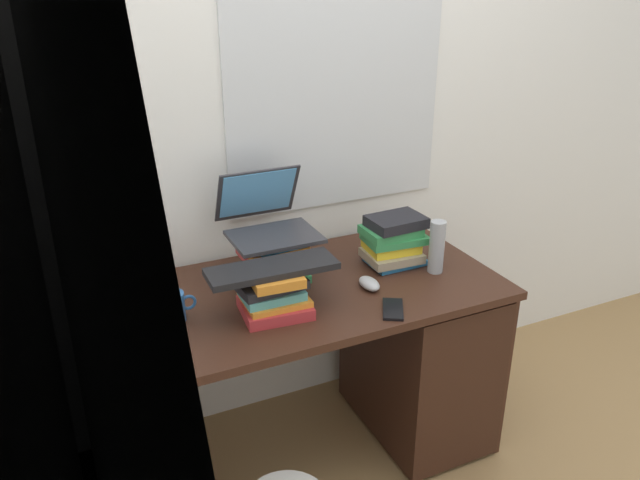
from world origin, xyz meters
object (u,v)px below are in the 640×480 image
water_bottle (437,247)px  computer_mouse (369,284)px  keyboard (272,269)px  cell_phone (393,309)px  book_stack_tall (275,259)px  book_stack_side (393,241)px  book_stack_keyboard_riser (274,294)px  desk (394,348)px  laptop (267,218)px  mug (172,307)px

water_bottle → computer_mouse: bearing=-177.6°
keyboard → cell_phone: (0.36, -0.16, -0.15)m
book_stack_tall → water_bottle: bearing=-17.8°
water_bottle → book_stack_side: bearing=129.7°
book_stack_tall → computer_mouse: 0.35m
book_stack_keyboard_riser → cell_phone: book_stack_keyboard_riser is taller
book_stack_keyboard_riser → book_stack_side: (0.54, 0.16, 0.03)m
book_stack_tall → book_stack_keyboard_riser: 0.23m
desk → book_stack_keyboard_riser: book_stack_keyboard_riser is taller
keyboard → water_bottle: water_bottle is taller
desk → computer_mouse: size_ratio=12.46×
laptop → water_bottle: size_ratio=1.67×
book_stack_tall → cell_phone: book_stack_tall is taller
desk → laptop: (-0.44, 0.19, 0.55)m
mug → water_bottle: water_bottle is taller
water_bottle → cell_phone: bearing=-147.8°
book_stack_keyboard_riser → computer_mouse: size_ratio=2.28×
keyboard → computer_mouse: bearing=3.5°
book_stack_tall → computer_mouse: size_ratio=2.37×
desk → keyboard: keyboard is taller
desk → book_stack_side: 0.43m
book_stack_keyboard_riser → water_bottle: (0.65, 0.03, 0.03)m
desk → cell_phone: cell_phone is taller
book_stack_keyboard_riser → laptop: 0.33m
book_stack_keyboard_riser → computer_mouse: book_stack_keyboard_riser is taller
computer_mouse → cell_phone: bearing=-92.1°
book_stack_keyboard_riser → mug: (-0.31, 0.09, -0.02)m
computer_mouse → mug: (-0.68, 0.07, 0.03)m
desk → book_stack_tall: book_stack_tall is taller
book_stack_side → water_bottle: bearing=-50.3°
desk → computer_mouse: 0.39m
laptop → cell_phone: (0.27, -0.43, -0.21)m
desk → cell_phone: (-0.17, -0.24, 0.34)m
desk → mug: bearing=179.8°
book_stack_side → book_stack_tall: bearing=173.4°
desk → keyboard: 0.73m
book_stack_keyboard_riser → cell_phone: bearing=-23.6°
book_stack_tall → laptop: size_ratio=0.74×
keyboard → laptop: bearing=73.7°
mug → book_stack_keyboard_riser: bearing=-15.7°
book_stack_keyboard_riser → computer_mouse: (0.36, 0.02, -0.05)m
book_stack_keyboard_riser → book_stack_side: book_stack_side is taller
desk → keyboard: (-0.53, -0.08, 0.49)m
keyboard → mug: bearing=166.5°
book_stack_tall → book_stack_side: book_stack_side is taller
book_stack_side → keyboard: 0.57m
cell_phone → mug: bearing=-170.0°
book_stack_keyboard_riser → water_bottle: size_ratio=1.19×
water_bottle → cell_phone: 0.36m
desk → laptop: 0.73m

